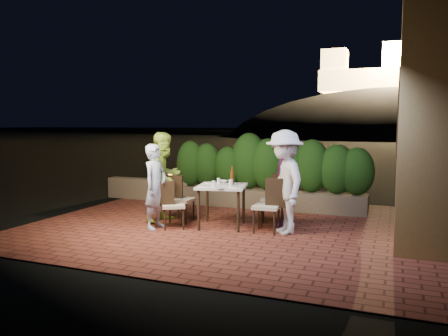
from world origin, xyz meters
The scene contains 32 objects.
ground centered at (0.00, 0.00, -0.02)m, with size 400.00×400.00×0.00m, color black.
terrace_floor centered at (0.00, 0.50, -0.07)m, with size 7.00×6.00×0.15m, color brown.
building_wall centered at (3.60, 2.00, 2.50)m, with size 1.60×5.00×5.00m, color olive.
window_pane centered at (2.82, 1.50, 2.00)m, with size 0.08×1.00×1.40m, color black.
window_frame centered at (2.81, 1.50, 2.00)m, with size 0.06×1.15×1.55m, color black.
planter centered at (0.20, 2.30, 0.20)m, with size 4.20×0.55×0.40m, color brown.
hedge centered at (0.20, 2.30, 0.95)m, with size 4.00×0.70×1.10m, color #17390F, non-canonical shape.
parapet centered at (-2.80, 2.30, 0.25)m, with size 2.20×0.30×0.50m, color brown.
hill centered at (2.00, 60.00, -4.00)m, with size 52.00×40.00×22.00m, color black.
fortress centered at (2.00, 60.00, 10.50)m, with size 26.00×8.00×8.00m, color #FFCC7A, non-canonical shape.
dining_table centered at (-0.08, 0.29, 0.38)m, with size 0.84×0.84×0.75m, color white, non-canonical shape.
plate_nw centered at (-0.32, 0.04, 0.76)m, with size 0.21×0.21×0.01m, color white.
plate_sw centered at (-0.38, 0.49, 0.76)m, with size 0.24×0.24×0.01m, color white.
plate_ne centered at (0.25, 0.13, 0.76)m, with size 0.24×0.24×0.01m, color white.
plate_se centered at (0.15, 0.58, 0.76)m, with size 0.21×0.21×0.01m, color white.
plate_centre centered at (-0.06, 0.29, 0.76)m, with size 0.22×0.22×0.01m, color white.
plate_front centered at (0.03, -0.04, 0.76)m, with size 0.20×0.20×0.01m, color white.
glass_nw centered at (-0.15, 0.09, 0.80)m, with size 0.06×0.06×0.10m, color silver.
glass_sw centered at (-0.21, 0.47, 0.80)m, with size 0.06×0.06×0.10m, color silver.
glass_ne centered at (0.11, 0.24, 0.81)m, with size 0.07×0.07×0.12m, color silver.
glass_se centered at (0.04, 0.50, 0.80)m, with size 0.06×0.06×0.10m, color silver.
beer_bottle centered at (0.08, 0.39, 0.92)m, with size 0.07×0.07×0.35m, color #4B280C, non-canonical shape.
bowl centered at (-0.19, 0.60, 0.77)m, with size 0.19×0.19×0.05m, color white.
chair_left_front centered at (-0.83, -0.12, 0.42)m, with size 0.39×0.39×0.84m, color black, non-canonical shape.
chair_left_back centered at (-0.94, 0.40, 0.44)m, with size 0.41×0.41×0.87m, color black, non-canonical shape.
chair_right_front centered at (0.77, 0.21, 0.46)m, with size 0.43×0.43×0.93m, color black, non-canonical shape.
chair_right_back centered at (0.73, 0.74, 0.47)m, with size 0.43×0.43×0.94m, color black, non-canonical shape.
diner_blue centered at (-1.12, -0.24, 0.75)m, with size 0.54×0.36×1.49m, color #A3B5D2.
diner_green centered at (-1.26, 0.34, 0.84)m, with size 0.82×0.64×1.68m, color #A3CC3F.
diner_white centered at (1.07, 0.25, 0.87)m, with size 1.13×0.65×1.74m, color silver.
diner_purple centered at (0.96, 0.76, 0.81)m, with size 0.94×0.39×1.61m, color #692362.
parapet_lamp centered at (-2.22, 2.30, 0.57)m, with size 0.10×0.10×0.14m, color orange.
Camera 1 is at (2.79, -6.84, 1.83)m, focal length 35.00 mm.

